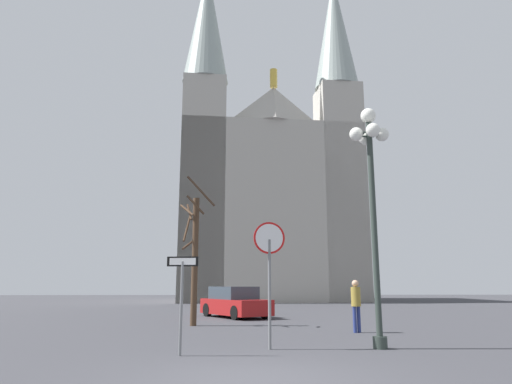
% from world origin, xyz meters
% --- Properties ---
extents(ground_plane, '(120.00, 120.00, 0.00)m').
position_xyz_m(ground_plane, '(0.00, 0.00, 0.00)').
color(ground_plane, '#38383D').
extents(cathedral, '(17.87, 14.47, 33.82)m').
position_xyz_m(cathedral, '(2.61, 36.27, 10.37)').
color(cathedral, '#ADA89E').
rests_on(cathedral, ground).
extents(stop_sign, '(0.82, 0.17, 3.17)m').
position_xyz_m(stop_sign, '(0.52, 3.61, 2.25)').
color(stop_sign, slate).
rests_on(stop_sign, ground).
extents(one_way_arrow_sign, '(0.74, 0.12, 2.22)m').
position_xyz_m(one_way_arrow_sign, '(-1.58, 2.68, 1.44)').
color(one_way_arrow_sign, slate).
rests_on(one_way_arrow_sign, ground).
extents(street_lamp, '(1.09, 1.09, 6.36)m').
position_xyz_m(street_lamp, '(3.29, 3.61, 4.41)').
color(street_lamp, '#2D3833').
rests_on(street_lamp, ground).
extents(bare_tree, '(1.47, 1.34, 5.80)m').
position_xyz_m(bare_tree, '(-2.03, 10.13, 2.77)').
color(bare_tree, '#473323').
rests_on(bare_tree, ground).
extents(parked_car_near_red, '(3.62, 4.42, 1.46)m').
position_xyz_m(parked_car_near_red, '(-0.43, 14.55, 0.68)').
color(parked_car_near_red, maroon).
rests_on(parked_car_near_red, ground).
extents(pedestrian_walking, '(0.32, 0.32, 1.72)m').
position_xyz_m(pedestrian_walking, '(3.70, 7.41, 1.04)').
color(pedestrian_walking, navy).
rests_on(pedestrian_walking, ground).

